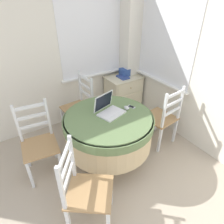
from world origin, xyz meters
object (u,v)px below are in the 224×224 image
Objects in this scene: dining_chair_near_back_window at (80,106)px; corner_cabinet at (123,94)px; laptop at (109,109)px; dining_chair_near_right_window at (162,118)px; book_on_cabinet at (123,77)px; computer_mouse at (126,108)px; cell_phone at (131,107)px; dining_chair_camera_near at (85,190)px; round_dining_table at (109,129)px; storage_box at (125,72)px; dining_chair_left_flank at (39,143)px.

corner_cabinet is at bearing 7.54° from dining_chair_near_back_window.
laptop is 0.87m from dining_chair_near_back_window.
book_on_cabinet is (0.05, 1.07, 0.26)m from dining_chair_near_right_window.
computer_mouse reaches higher than cell_phone.
computer_mouse is 0.38× the size of book_on_cabinet.
dining_chair_near_right_window is at bearing 18.20° from dining_chair_camera_near.
cell_phone reaches higher than corner_cabinet.
dining_chair_near_back_window is (-0.01, 0.87, -0.10)m from round_dining_table.
storage_box is (1.01, 0.17, 0.31)m from dining_chair_near_back_window.
laptop is 0.39× the size of dining_chair_near_right_window.
storage_box is (1.64, 1.64, 0.31)m from dining_chair_camera_near.
laptop is at bearing -133.71° from book_on_cabinet.
corner_cabinet is (0.95, 0.99, -0.20)m from round_dining_table.
dining_chair_left_flank is (-1.10, 0.32, -0.31)m from computer_mouse.
dining_chair_near_back_window reaches higher than storage_box.
computer_mouse is 0.09× the size of dining_chair_left_flank.
dining_chair_camera_near is (-0.92, -0.60, -0.31)m from computer_mouse.
laptop is 1.26m from book_on_cabinet.
dining_chair_camera_near is (-1.51, -0.50, 0.00)m from dining_chair_near_right_window.
dining_chair_camera_near is 0.94m from dining_chair_left_flank.
laptop is 0.54× the size of corner_cabinet.
dining_chair_left_flank reaches higher than storage_box.
laptop is 0.96m from dining_chair_left_flank.
dining_chair_near_right_window is (0.82, -0.16, -0.34)m from laptop.
book_on_cabinet is (-0.03, -0.02, 0.36)m from corner_cabinet.
dining_chair_left_flank is (-0.86, 0.26, -0.34)m from laptop.
storage_box reaches higher than computer_mouse.
dining_chair_left_flank is at bearing -159.17° from corner_cabinet.
storage_box is at bearing 46.25° from round_dining_table.
book_on_cabinet is at bearing 46.80° from round_dining_table.
corner_cabinet is at bearing 59.34° from cell_phone.
laptop is at bearing -134.25° from storage_box.
dining_chair_near_back_window reaches higher than corner_cabinet.
cell_phone is 1.26m from dining_chair_left_flank.
laptop is 1.37m from storage_box.
dining_chair_near_back_window is at bearing 114.09° from cell_phone.
computer_mouse is at bearing -124.69° from storage_box.
round_dining_table is at bearing -133.20° from book_on_cabinet.
dining_chair_near_back_window is at bearing -172.46° from corner_cabinet.
cell_phone is (0.32, -0.05, -0.05)m from laptop.
computer_mouse is 0.67m from dining_chair_near_right_window.
dining_chair_camera_near is 2.22m from book_on_cabinet.
dining_chair_near_right_window is at bearing -92.44° from book_on_cabinet.
dining_chair_camera_near and dining_chair_left_flank have the same top height.
dining_chair_left_flank is (-0.80, -0.54, 0.00)m from dining_chair_near_back_window.
dining_chair_near_back_window reaches higher than computer_mouse.
book_on_cabinet is at bearing 6.60° from dining_chair_near_back_window.
dining_chair_near_back_window reaches higher than round_dining_table.
dining_chair_left_flank is at bearing 100.83° from dining_chair_camera_near.
computer_mouse is at bearing 169.67° from dining_chair_near_right_window.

